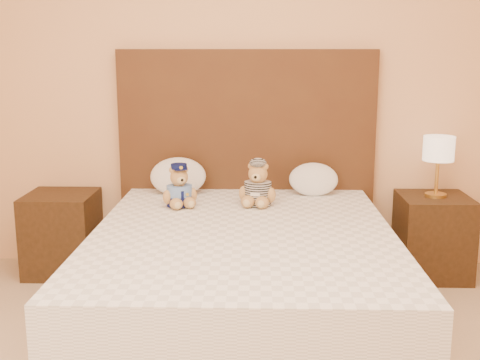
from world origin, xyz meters
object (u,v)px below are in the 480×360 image
(teddy_police, at_px, (179,185))
(nightstand_right, at_px, (433,236))
(lamp, at_px, (439,152))
(teddy_prisoner, at_px, (258,184))
(nightstand_left, at_px, (62,233))
(bed, at_px, (243,279))
(pillow_left, at_px, (178,174))
(pillow_right, at_px, (314,178))

(teddy_police, bearing_deg, nightstand_right, -12.48)
(lamp, bearing_deg, teddy_police, -169.61)
(teddy_prisoner, bearing_deg, nightstand_right, 24.79)
(nightstand_left, bearing_deg, bed, -32.62)
(pillow_left, bearing_deg, lamp, -1.01)
(bed, xyz_separation_m, teddy_police, (-0.40, 0.50, 0.41))
(nightstand_right, height_order, lamp, lamp)
(nightstand_left, relative_size, nightstand_right, 1.00)
(nightstand_left, bearing_deg, pillow_right, 1.01)
(lamp, xyz_separation_m, teddy_prisoner, (-1.17, -0.26, -0.16))
(nightstand_left, xyz_separation_m, teddy_prisoner, (1.33, -0.26, 0.41))
(pillow_left, bearing_deg, teddy_police, -81.29)
(teddy_police, xyz_separation_m, teddy_prisoner, (0.48, 0.04, 0.01))
(bed, bearing_deg, nightstand_right, 32.62)
(teddy_prisoner, xyz_separation_m, pillow_left, (-0.53, 0.29, -0.01))
(nightstand_right, height_order, pillow_left, pillow_left)
(bed, xyz_separation_m, pillow_right, (0.45, 0.83, 0.39))
(lamp, relative_size, teddy_police, 1.52)
(nightstand_left, bearing_deg, teddy_police, -19.71)
(lamp, height_order, teddy_prisoner, lamp)
(nightstand_right, bearing_deg, lamp, 180.00)
(pillow_left, bearing_deg, bed, -61.29)
(nightstand_right, relative_size, pillow_left, 1.48)
(nightstand_right, distance_m, pillow_left, 1.75)
(nightstand_right, distance_m, teddy_prisoner, 1.27)
(bed, bearing_deg, pillow_left, 118.71)
(pillow_left, relative_size, pillow_right, 1.15)
(lamp, relative_size, teddy_prisoner, 1.47)
(teddy_police, relative_size, pillow_right, 0.81)
(nightstand_right, height_order, teddy_prisoner, teddy_prisoner)
(teddy_police, xyz_separation_m, pillow_right, (0.85, 0.33, -0.02))
(nightstand_right, distance_m, lamp, 0.57)
(teddy_police, height_order, pillow_left, same)
(nightstand_right, bearing_deg, teddy_police, -169.61)
(lamp, xyz_separation_m, pillow_right, (-0.80, 0.03, -0.18))
(lamp, bearing_deg, pillow_left, 178.99)
(bed, height_order, nightstand_right, same)
(nightstand_right, bearing_deg, nightstand_left, 180.00)
(nightstand_left, height_order, lamp, lamp)
(bed, distance_m, nightstand_right, 1.48)
(nightstand_right, xyz_separation_m, pillow_left, (-1.70, 0.03, 0.41))
(nightstand_left, xyz_separation_m, nightstand_right, (2.50, 0.00, 0.00))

